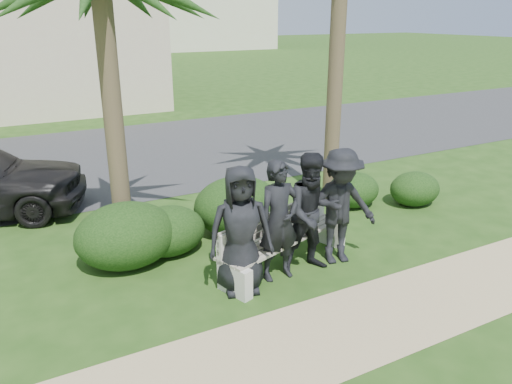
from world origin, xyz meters
The scene contains 15 objects.
ground centered at (0.00, 0.00, 0.00)m, with size 160.00×160.00×0.00m, color #214313.
footpath centered at (0.00, -1.80, 0.00)m, with size 30.00×1.60×0.01m, color tan.
asphalt_street centered at (0.00, 8.00, 0.00)m, with size 160.00×8.00×0.01m, color #2D2D30.
stucco_bldg_right centered at (-1.00, 18.00, 3.66)m, with size 8.40×8.40×7.30m.
park_bench centered at (-0.02, 0.08, 0.40)m, with size 2.70×1.35×0.88m.
man_a centered at (-0.99, -0.27, 0.96)m, with size 0.94×0.61×1.92m, color black.
man_b centered at (-0.31, -0.20, 0.94)m, with size 0.69×0.45×1.89m, color black.
man_c centered at (0.28, -0.23, 0.96)m, with size 0.94×0.73×1.93m, color black.
man_d centered at (0.82, -0.20, 0.96)m, with size 1.24×0.71×1.92m, color black.
hedge_a centered at (-2.26, 1.35, 0.53)m, with size 1.64×1.35×1.07m, color black.
hedge_b centered at (-2.37, 1.65, 0.39)m, with size 1.21×1.00×0.79m, color black.
hedge_c centered at (-1.54, 1.42, 0.42)m, with size 1.29×1.07×0.84m, color black.
hedge_d centered at (-0.09, 1.69, 0.54)m, with size 1.65×1.37×1.08m, color black.
hedge_e centered at (2.65, 1.69, 0.38)m, with size 1.15×0.95×0.75m, color black.
hedge_f centered at (3.88, 1.14, 0.37)m, with size 1.12×0.93×0.73m, color black.
Camera 1 is at (-3.89, -6.12, 3.88)m, focal length 35.00 mm.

